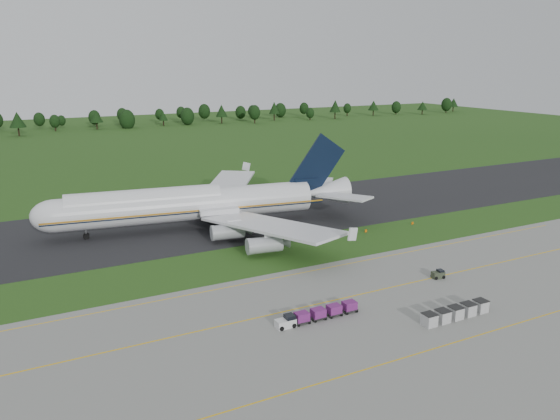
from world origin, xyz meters
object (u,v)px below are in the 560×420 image
utility_cart (438,275)px  uld_row (456,313)px  baggage_train (316,314)px  aircraft (195,204)px  edge_markers (341,235)px

utility_cart → uld_row: bearing=-123.8°
uld_row → baggage_train: bearing=154.0°
utility_cart → baggage_train: bearing=-171.5°
aircraft → utility_cart: aircraft is taller
baggage_train → edge_markers: size_ratio=0.33×
baggage_train → aircraft: bearing=90.8°
edge_markers → aircraft: bearing=142.1°
aircraft → utility_cart: (26.64, -45.82, -4.97)m
edge_markers → baggage_train: bearing=-128.4°
aircraft → edge_markers: 31.89m
aircraft → uld_row: aircraft is taller
aircraft → edge_markers: aircraft is taller
aircraft → edge_markers: bearing=-37.9°
utility_cart → uld_row: 15.02m
aircraft → baggage_train: (0.69, -49.71, -4.68)m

